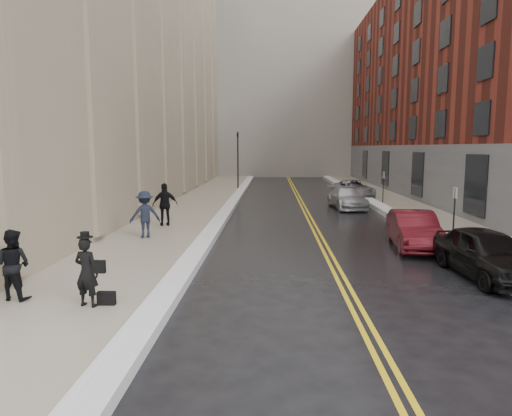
# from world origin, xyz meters

# --- Properties ---
(ground) EXTENTS (160.00, 160.00, 0.00)m
(ground) POSITION_xyz_m (0.00, 0.00, 0.00)
(ground) COLOR black
(ground) RESTS_ON ground
(sidewalk_left) EXTENTS (4.00, 64.00, 0.15)m
(sidewalk_left) POSITION_xyz_m (-4.50, 16.00, 0.07)
(sidewalk_left) COLOR gray
(sidewalk_left) RESTS_ON ground
(sidewalk_right) EXTENTS (3.00, 64.00, 0.15)m
(sidewalk_right) POSITION_xyz_m (9.00, 16.00, 0.07)
(sidewalk_right) COLOR gray
(sidewalk_right) RESTS_ON ground
(lane_stripe_a) EXTENTS (0.12, 64.00, 0.01)m
(lane_stripe_a) POSITION_xyz_m (2.38, 16.00, 0.00)
(lane_stripe_a) COLOR gold
(lane_stripe_a) RESTS_ON ground
(lane_stripe_b) EXTENTS (0.12, 64.00, 0.01)m
(lane_stripe_b) POSITION_xyz_m (2.62, 16.00, 0.00)
(lane_stripe_b) COLOR gold
(lane_stripe_b) RESTS_ON ground
(snow_ridge_left) EXTENTS (0.70, 60.80, 0.26)m
(snow_ridge_left) POSITION_xyz_m (-2.20, 16.00, 0.13)
(snow_ridge_left) COLOR white
(snow_ridge_left) RESTS_ON ground
(snow_ridge_right) EXTENTS (0.85, 60.80, 0.30)m
(snow_ridge_right) POSITION_xyz_m (7.15, 16.00, 0.15)
(snow_ridge_right) COLOR white
(snow_ridge_right) RESTS_ON ground
(tower_far_right) EXTENTS (22.00, 18.00, 44.00)m
(tower_far_right) POSITION_xyz_m (14.00, 66.00, 22.00)
(tower_far_right) COLOR slate
(tower_far_right) RESTS_ON ground
(traffic_signal) EXTENTS (0.18, 0.15, 5.20)m
(traffic_signal) POSITION_xyz_m (-2.60, 30.00, 3.08)
(traffic_signal) COLOR black
(traffic_signal) RESTS_ON ground
(parking_sign_near) EXTENTS (0.06, 0.35, 2.23)m
(parking_sign_near) POSITION_xyz_m (7.90, 8.00, 1.36)
(parking_sign_near) COLOR black
(parking_sign_near) RESTS_ON ground
(parking_sign_far) EXTENTS (0.06, 0.35, 2.23)m
(parking_sign_far) POSITION_xyz_m (7.90, 20.00, 1.36)
(parking_sign_far) COLOR black
(parking_sign_far) RESTS_ON ground
(car_black) EXTENTS (2.05, 4.45, 1.48)m
(car_black) POSITION_xyz_m (6.80, 2.69, 0.74)
(car_black) COLOR black
(car_black) RESTS_ON ground
(car_maroon) EXTENTS (1.90, 4.41, 1.41)m
(car_maroon) POSITION_xyz_m (5.90, 6.69, 0.71)
(car_maroon) COLOR #4D0D14
(car_maroon) RESTS_ON ground
(car_silver_near) EXTENTS (2.28, 4.71, 1.32)m
(car_silver_near) POSITION_xyz_m (5.20, 18.14, 0.66)
(car_silver_near) COLOR #A3A5AB
(car_silver_near) RESTS_ON ground
(car_silver_far) EXTENTS (2.76, 5.16, 1.38)m
(car_silver_far) POSITION_xyz_m (6.65, 23.94, 0.69)
(car_silver_far) COLOR #999CA1
(car_silver_far) RESTS_ON ground
(pedestrian_main) EXTENTS (0.67, 0.52, 1.64)m
(pedestrian_main) POSITION_xyz_m (-3.84, -0.55, 0.97)
(pedestrian_main) COLOR black
(pedestrian_main) RESTS_ON sidewalk_left
(pedestrian_a) EXTENTS (0.95, 0.80, 1.74)m
(pedestrian_a) POSITION_xyz_m (-5.83, -0.12, 1.02)
(pedestrian_a) COLOR black
(pedestrian_a) RESTS_ON sidewalk_left
(pedestrian_b) EXTENTS (1.42, 1.15, 1.92)m
(pedestrian_b) POSITION_xyz_m (-4.76, 7.65, 1.11)
(pedestrian_b) COLOR black
(pedestrian_b) RESTS_ON sidewalk_left
(pedestrian_c) EXTENTS (1.28, 0.87, 2.01)m
(pedestrian_c) POSITION_xyz_m (-4.59, 10.49, 1.16)
(pedestrian_c) COLOR black
(pedestrian_c) RESTS_ON sidewalk_left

